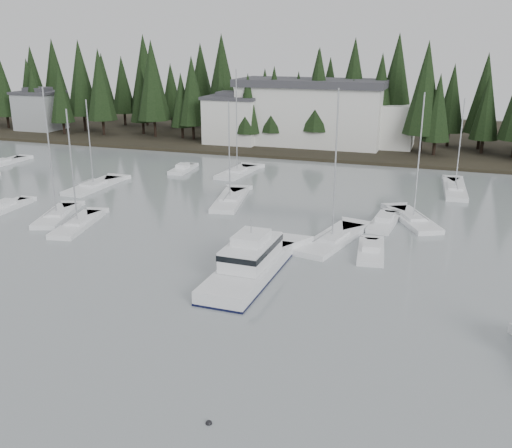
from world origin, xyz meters
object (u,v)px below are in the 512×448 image
Objects in this scene: sailboat_9 at (78,226)px; sailboat_5 at (0,165)px; sailboat_11 at (332,241)px; sailboat_13 at (57,217)px; sailboat_2 at (413,221)px; sailboat_8 at (230,202)px; runabout_1 at (371,253)px; sailboat_6 at (94,187)px; cabin_cruiser_center at (249,267)px; house_west at (233,119)px; harbor_inn at (323,113)px; runabout_3 at (183,170)px; sailboat_0 at (237,173)px; house_far_west at (40,110)px; sailboat_4 at (455,190)px; runabout_0 at (5,209)px; runabout_4 at (384,223)px.

sailboat_5 is at bearing 42.19° from sailboat_9.
sailboat_13 is (-28.56, -1.96, 0.02)m from sailboat_11.
sailboat_11 is at bearing 116.15° from sailboat_2.
sailboat_8 reaches higher than runabout_1.
sailboat_2 reaches higher than sailboat_6.
runabout_1 is (8.34, 7.85, -0.66)m from cabin_cruiser_center.
harbor_inn reaches higher than house_west.
sailboat_8 is 16.80m from sailboat_11.
sailboat_5 is at bearing 96.51° from runabout_3.
sailboat_6 is at bearing 136.79° from sailboat_0.
sailboat_5 reaches higher than house_far_west.
sailboat_8 is at bearing -158.30° from sailboat_0.
cabin_cruiser_center is (22.00, -53.80, -3.86)m from house_west.
sailboat_13 is 32.36m from runabout_1.
sailboat_4 is at bearing -72.36° from sailboat_6.
sailboat_6 is 0.96× the size of sailboat_8.
house_west reaches higher than runabout_3.
runabout_0 is at bearing 105.56° from sailboat_8.
sailboat_2 is at bearing -51.22° from runabout_4.
house_west is 38.05m from sailboat_5.
house_west is at bearing 44.51° from sailboat_11.
harbor_inn is at bearing 12.52° from house_west.
sailboat_4 is (3.89, 14.50, -0.02)m from sailboat_2.
sailboat_2 is 1.95× the size of runabout_0.
sailboat_9 is at bearing -104.29° from runabout_0.
sailboat_5 reaches higher than sailboat_4.
sailboat_6 is at bearing -0.10° from sailboat_13.
sailboat_8 is at bearing 26.57° from cabin_cruiser_center.
house_far_west is 0.64× the size of sailboat_5.
sailboat_2 is 43.63m from runabout_0.
house_west is 46.35m from runabout_0.
sailboat_8 is 1.93× the size of runabout_3.
house_far_west is 0.74× the size of sailboat_6.
sailboat_2 is (18.09, -38.57, -5.70)m from harbor_inn.
sailboat_0 is 19.33m from sailboat_6.
runabout_3 is at bearing -78.39° from sailboat_5.
harbor_inn is at bearing -34.50° from runabout_3.
house_far_west is at bearing 36.94° from sailboat_2.
runabout_3 is (27.41, 5.16, 0.06)m from sailboat_5.
cabin_cruiser_center is 2.01× the size of runabout_3.
sailboat_2 reaches higher than house_west.
sailboat_0 is at bearing -38.09° from runabout_0.
sailboat_4 is 0.99× the size of sailboat_8.
runabout_0 is (-9.35, -45.17, -4.52)m from house_west.
cabin_cruiser_center is 38.85m from runabout_3.
house_west reaches higher than house_far_west.
sailboat_5 reaches higher than runabout_0.
sailboat_9 is at bearing 114.84° from runabout_4.
runabout_4 is (15.38, -40.41, -5.64)m from harbor_inn.
house_far_west is 65.85m from sailboat_8.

